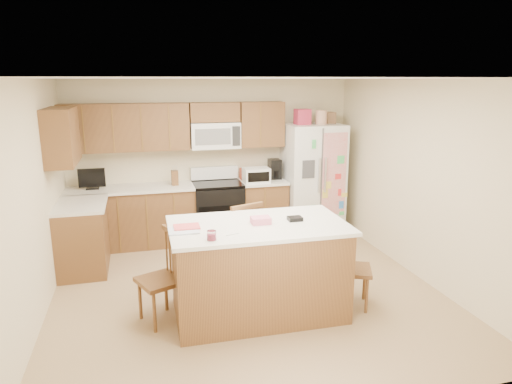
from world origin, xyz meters
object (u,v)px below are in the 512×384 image
object	(u,v)px
windsor_chair_left	(162,279)
windsor_chair_right	(351,269)
stove	(218,210)
windsor_chair_back	(240,245)
refrigerator	(312,178)
island	(258,268)

from	to	relation	value
windsor_chair_left	windsor_chair_right	distance (m)	2.07
stove	windsor_chair_left	xyz separation A→B (m)	(-1.02, -2.40, -0.01)
stove	windsor_chair_right	xyz separation A→B (m)	(1.05, -2.59, -0.03)
windsor_chair_back	windsor_chair_right	distance (m)	1.38
windsor_chair_left	windsor_chair_back	xyz separation A→B (m)	(0.99, 0.68, 0.04)
windsor_chair_back	windsor_chair_right	size ratio (longest dim) A/B	1.14
windsor_chair_right	windsor_chair_back	bearing A→B (deg)	140.84
stove	refrigerator	distance (m)	1.63
windsor_chair_left	windsor_chair_back	distance (m)	1.20
stove	windsor_chair_back	xyz separation A→B (m)	(-0.02, -1.72, 0.03)
refrigerator	windsor_chair_back	distance (m)	2.34
refrigerator	windsor_chair_left	size ratio (longest dim) A/B	2.07
refrigerator	island	size ratio (longest dim) A/B	1.09
island	windsor_chair_left	xyz separation A→B (m)	(-1.02, 0.09, -0.05)
refrigerator	windsor_chair_left	bearing A→B (deg)	-137.93
stove	windsor_chair_left	distance (m)	2.60
island	windsor_chair_back	bearing A→B (deg)	91.62
island	windsor_chair_left	bearing A→B (deg)	175.10
stove	windsor_chair_left	size ratio (longest dim) A/B	1.15
windsor_chair_left	windsor_chair_back	size ratio (longest dim) A/B	0.93
island	windsor_chair_right	xyz separation A→B (m)	(1.05, -0.11, -0.07)
refrigerator	windsor_chair_left	distance (m)	3.51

